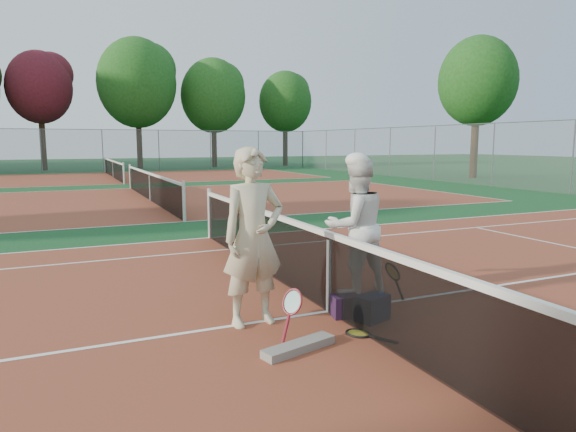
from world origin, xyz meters
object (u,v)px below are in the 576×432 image
(racket_spare, at_px, (358,333))
(water_bottle, at_px, (380,308))
(sports_bag_navy, at_px, (372,308))
(racket_black_held, at_px, (392,283))
(net_main, at_px, (329,272))
(player_b, at_px, (356,226))
(racket_red, at_px, (292,316))
(player_a, at_px, (253,237))
(sports_bag_purple, at_px, (346,306))

(racket_spare, bearing_deg, water_bottle, -90.05)
(racket_spare, bearing_deg, sports_bag_navy, -80.44)
(racket_spare, bearing_deg, racket_black_held, -82.50)
(net_main, xyz_separation_m, water_bottle, (0.41, -0.54, -0.36))
(player_b, xyz_separation_m, racket_black_held, (0.19, -0.62, -0.68))
(player_b, relative_size, racket_red, 3.39)
(player_a, height_order, racket_spare, player_a)
(racket_black_held, distance_m, sports_bag_navy, 0.77)
(net_main, relative_size, player_b, 5.76)
(player_b, relative_size, racket_black_held, 3.48)
(player_b, bearing_deg, racket_black_held, 106.39)
(player_a, distance_m, water_bottle, 1.74)
(racket_black_held, relative_size, sports_bag_purple, 1.67)
(sports_bag_navy, bearing_deg, net_main, 123.05)
(sports_bag_purple, distance_m, water_bottle, 0.42)
(net_main, bearing_deg, water_bottle, -52.64)
(racket_spare, xyz_separation_m, water_bottle, (0.49, 0.28, 0.14))
(racket_red, bearing_deg, racket_black_held, -9.48)
(net_main, height_order, water_bottle, net_main)
(player_a, height_order, sports_bag_purple, player_a)
(net_main, distance_m, racket_spare, 0.96)
(player_b, distance_m, sports_bag_purple, 1.34)
(sports_bag_navy, relative_size, water_bottle, 1.30)
(net_main, xyz_separation_m, racket_spare, (-0.08, -0.82, -0.49))
(sports_bag_navy, bearing_deg, racket_red, -169.73)
(player_b, bearing_deg, racket_red, 38.79)
(racket_spare, distance_m, water_bottle, 0.58)
(racket_spare, bearing_deg, player_a, 18.44)
(racket_red, relative_size, sports_bag_purple, 1.71)
(sports_bag_navy, xyz_separation_m, sports_bag_purple, (-0.22, 0.24, -0.02))
(player_a, distance_m, sports_bag_navy, 1.65)
(racket_red, bearing_deg, player_a, 74.71)
(racket_black_held, height_order, sports_bag_navy, racket_black_held)
(net_main, xyz_separation_m, sports_bag_purple, (0.10, -0.25, -0.38))
(player_a, xyz_separation_m, racket_spare, (0.92, -0.81, -1.01))
(racket_black_held, relative_size, sports_bag_navy, 1.40)
(sports_bag_navy, bearing_deg, player_a, 160.16)
(player_b, xyz_separation_m, racket_spare, (-0.81, -1.41, -0.94))
(racket_red, bearing_deg, water_bottle, -22.72)
(net_main, distance_m, water_bottle, 0.76)
(racket_black_held, height_order, racket_spare, racket_black_held)
(racket_black_held, bearing_deg, water_bottle, 34.23)
(racket_red, height_order, water_bottle, racket_red)
(player_a, height_order, racket_black_held, player_a)
(racket_black_held, distance_m, racket_spare, 1.30)
(net_main, height_order, racket_spare, net_main)
(racket_spare, xyz_separation_m, sports_bag_purple, (0.17, 0.57, 0.12))
(racket_black_held, distance_m, water_bottle, 0.73)
(racket_black_held, bearing_deg, sports_bag_navy, 26.96)
(sports_bag_purple, relative_size, water_bottle, 1.09)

